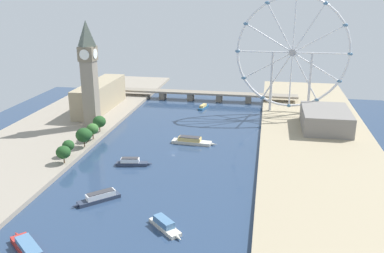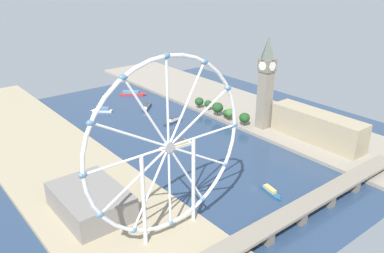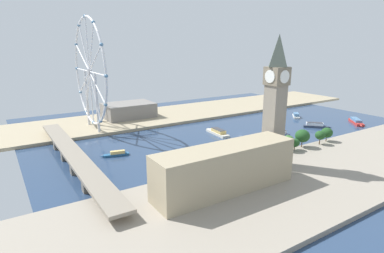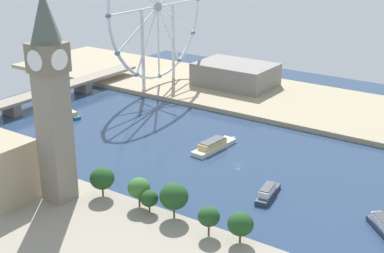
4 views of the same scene
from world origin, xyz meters
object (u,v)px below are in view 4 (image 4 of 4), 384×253
at_px(tour_boat_1, 214,145).
at_px(ferris_wheel, 158,8).
at_px(riverside_hall, 235,74).
at_px(tour_boat_4, 70,114).
at_px(clock_tower, 51,96).
at_px(tour_boat_0, 268,192).
at_px(river_bridge, 31,98).

bearing_deg(tour_boat_1, ferris_wheel, 56.06).
relative_size(riverside_hall, tour_boat_4, 2.46).
xyz_separation_m(ferris_wheel, tour_boat_4, (-84.77, 6.60, -57.66)).
bearing_deg(riverside_hall, tour_boat_4, 153.87).
height_order(clock_tower, tour_boat_0, clock_tower).
relative_size(clock_tower, ferris_wheel, 0.82).
distance_m(riverside_hall, tour_boat_4, 126.76).
height_order(clock_tower, ferris_wheel, ferris_wheel).
bearing_deg(riverside_hall, clock_tower, -171.85).
bearing_deg(tour_boat_1, clock_tower, 171.31).
bearing_deg(tour_boat_0, tour_boat_1, 47.34).
distance_m(clock_tower, ferris_wheel, 186.59).
bearing_deg(clock_tower, tour_boat_1, -13.14).
relative_size(ferris_wheel, tour_boat_1, 3.00).
bearing_deg(river_bridge, riverside_hall, -37.04).
relative_size(ferris_wheel, riverside_hall, 1.96).
relative_size(riverside_hall, river_bridge, 0.28).
distance_m(riverside_hall, tour_boat_1, 118.26).
bearing_deg(tour_boat_0, ferris_wheel, 43.97).
xyz_separation_m(riverside_hall, tour_boat_1, (-106.94, -49.67, -8.94)).
bearing_deg(riverside_hall, ferris_wheel, 120.33).
distance_m(ferris_wheel, tour_boat_0, 194.29).
bearing_deg(tour_boat_4, riverside_hall, -103.74).
relative_size(clock_tower, riverside_hall, 1.60).
height_order(tour_boat_1, tour_boat_4, tour_boat_1).
height_order(clock_tower, tour_boat_4, clock_tower).
relative_size(clock_tower, river_bridge, 0.45).
bearing_deg(ferris_wheel, river_bridge, 156.06).
height_order(riverside_hall, tour_boat_1, riverside_hall).
bearing_deg(tour_boat_4, tour_boat_0, -177.27).
relative_size(riverside_hall, tour_boat_1, 1.53).
relative_size(ferris_wheel, tour_boat_4, 4.83).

